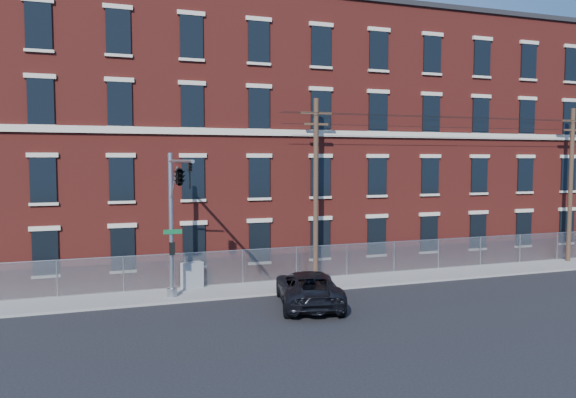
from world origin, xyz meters
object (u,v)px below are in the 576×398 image
(utility_cabinet, at_px, (192,275))
(traffic_signal_mast, at_px, (177,191))
(pickup_truck, at_px, (308,288))
(utility_pole_near, at_px, (316,186))

(utility_cabinet, bearing_deg, traffic_signal_mast, -126.28)
(traffic_signal_mast, bearing_deg, pickup_truck, -9.49)
(pickup_truck, bearing_deg, utility_cabinet, -32.49)
(traffic_signal_mast, height_order, utility_cabinet, traffic_signal_mast)
(traffic_signal_mast, bearing_deg, utility_pole_near, 23.14)
(traffic_signal_mast, relative_size, utility_cabinet, 5.20)
(utility_pole_near, distance_m, pickup_truck, 6.66)
(pickup_truck, distance_m, utility_cabinet, 6.66)
(utility_pole_near, relative_size, pickup_truck, 1.71)
(utility_pole_near, xyz_separation_m, pickup_truck, (-2.14, -4.40, -4.53))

